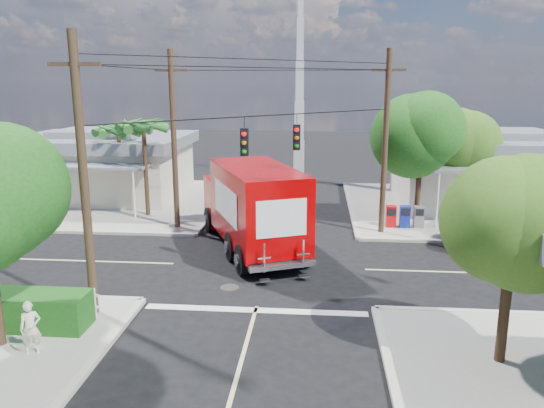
# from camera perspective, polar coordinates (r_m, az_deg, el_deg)

# --- Properties ---
(ground) EXTENTS (120.00, 120.00, 0.00)m
(ground) POSITION_cam_1_polar(r_m,az_deg,el_deg) (22.13, -0.46, -6.74)
(ground) COLOR black
(ground) RESTS_ON ground
(sidewalk_ne) EXTENTS (14.12, 14.12, 0.14)m
(sidewalk_ne) POSITION_cam_1_polar(r_m,az_deg,el_deg) (33.65, 20.20, -0.46)
(sidewalk_ne) COLOR #9A958B
(sidewalk_ne) RESTS_ON ground
(sidewalk_nw) EXTENTS (14.12, 14.12, 0.14)m
(sidewalk_nw) POSITION_cam_1_polar(r_m,az_deg,el_deg) (34.92, -16.74, 0.27)
(sidewalk_nw) COLOR #9A958B
(sidewalk_nw) RESTS_ON ground
(road_markings) EXTENTS (32.00, 32.00, 0.01)m
(road_markings) POSITION_cam_1_polar(r_m,az_deg,el_deg) (20.75, -0.85, -8.11)
(road_markings) COLOR beige
(road_markings) RESTS_ON ground
(building_ne) EXTENTS (11.80, 10.20, 4.50)m
(building_ne) POSITION_cam_1_polar(r_m,az_deg,el_deg) (34.71, 22.62, 3.52)
(building_ne) COLOR silver
(building_ne) RESTS_ON sidewalk_ne
(building_nw) EXTENTS (10.80, 10.20, 4.30)m
(building_nw) POSITION_cam_1_polar(r_m,az_deg,el_deg) (36.39, -17.70, 4.16)
(building_nw) COLOR beige
(building_nw) RESTS_ON sidewalk_nw
(radio_tower) EXTENTS (0.80, 0.80, 17.00)m
(radio_tower) POSITION_cam_1_polar(r_m,az_deg,el_deg) (40.77, 2.97, 10.50)
(radio_tower) COLOR silver
(radio_tower) RESTS_ON ground
(tree_ne_front) EXTENTS (4.21, 4.14, 6.66)m
(tree_ne_front) POSITION_cam_1_polar(r_m,az_deg,el_deg) (28.09, 15.82, 7.03)
(tree_ne_front) COLOR #422D1C
(tree_ne_front) RESTS_ON sidewalk_ne
(tree_ne_back) EXTENTS (3.77, 3.66, 5.82)m
(tree_ne_back) POSITION_cam_1_polar(r_m,az_deg,el_deg) (30.85, 19.78, 6.18)
(tree_ne_back) COLOR #422D1C
(tree_ne_back) RESTS_ON sidewalk_ne
(tree_se) EXTENTS (3.67, 3.54, 5.62)m
(tree_se) POSITION_cam_1_polar(r_m,az_deg,el_deg) (14.78, 24.68, -1.74)
(tree_se) COLOR #422D1C
(tree_se) RESTS_ON sidewalk_se
(palm_nw_front) EXTENTS (3.01, 3.08, 5.59)m
(palm_nw_front) POSITION_cam_1_polar(r_m,az_deg,el_deg) (29.87, -13.67, 8.02)
(palm_nw_front) COLOR #422D1C
(palm_nw_front) RESTS_ON sidewalk_nw
(palm_nw_back) EXTENTS (3.01, 3.08, 5.19)m
(palm_nw_back) POSITION_cam_1_polar(r_m,az_deg,el_deg) (31.98, -16.21, 7.52)
(palm_nw_back) COLOR #422D1C
(palm_nw_back) RESTS_ON sidewalk_nw
(utility_poles) EXTENTS (12.00, 10.68, 9.00)m
(utility_poles) POSITION_cam_1_polar(r_m,az_deg,el_deg) (22.77, -4.08, 5.92)
(utility_poles) COLOR #473321
(utility_poles) RESTS_ON ground
(picket_fence) EXTENTS (5.94, 0.06, 1.00)m
(picket_fence) POSITION_cam_1_polar(r_m,az_deg,el_deg) (19.27, -26.33, -9.11)
(picket_fence) COLOR silver
(picket_fence) RESTS_ON sidewalk_sw
(vending_boxes) EXTENTS (1.90, 0.50, 1.10)m
(vending_boxes) POSITION_cam_1_polar(r_m,az_deg,el_deg) (28.12, 14.09, -1.31)
(vending_boxes) COLOR red
(vending_boxes) RESTS_ON sidewalk_ne
(delivery_truck) EXTENTS (5.94, 9.34, 3.91)m
(delivery_truck) POSITION_cam_1_polar(r_m,az_deg,el_deg) (23.87, -2.16, -0.28)
(delivery_truck) COLOR black
(delivery_truck) RESTS_ON ground
(parked_car) EXTENTS (6.30, 4.33, 1.60)m
(parked_car) POSITION_cam_1_polar(r_m,az_deg,el_deg) (25.85, 24.69, -3.17)
(parked_car) COLOR silver
(parked_car) RESTS_ON ground
(pedestrian) EXTENTS (0.66, 0.58, 1.52)m
(pedestrian) POSITION_cam_1_polar(r_m,az_deg,el_deg) (16.36, -24.54, -12.03)
(pedestrian) COLOR beige
(pedestrian) RESTS_ON sidewalk_sw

